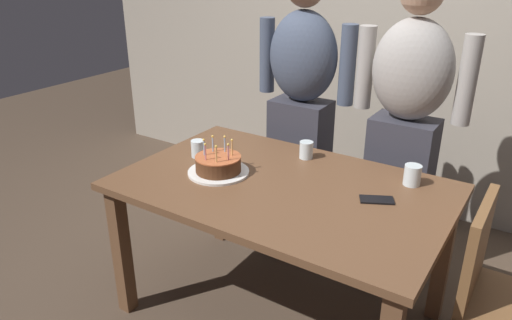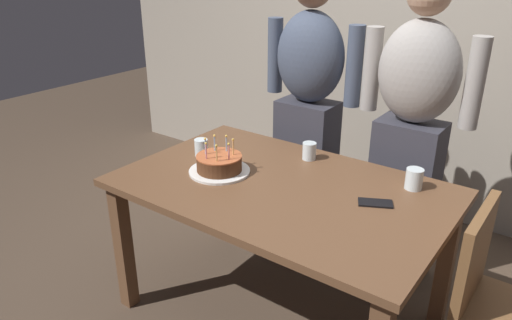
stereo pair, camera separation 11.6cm
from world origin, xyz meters
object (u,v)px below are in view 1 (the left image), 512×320
birthday_cake (218,165)px  person_woman_cardigan (405,127)px  water_glass_near (198,149)px  cell_phone (377,200)px  water_glass_far (412,175)px  water_glass_side (306,150)px  person_man_bearded (301,108)px  dining_chair (497,292)px

birthday_cake → person_woman_cardigan: 1.02m
water_glass_near → cell_phone: bearing=2.5°
water_glass_near → person_woman_cardigan: (0.87, 0.67, 0.09)m
birthday_cake → cell_phone: bearing=11.3°
birthday_cake → person_woman_cardigan: bearing=49.6°
birthday_cake → person_woman_cardigan: (0.66, 0.77, 0.09)m
birthday_cake → water_glass_far: bearing=25.2°
water_glass_far → cell_phone: water_glass_far is taller
birthday_cake → water_glass_far: birthday_cake is taller
birthday_cake → cell_phone: 0.76m
water_glass_side → person_woman_cardigan: (0.39, 0.37, 0.09)m
water_glass_far → water_glass_side: bearing=178.6°
water_glass_side → cell_phone: water_glass_side is taller
cell_phone → person_man_bearded: size_ratio=0.09×
dining_chair → water_glass_near: bearing=89.7°
person_woman_cardigan → water_glass_side: bearing=43.7°
water_glass_side → water_glass_near: bearing=-148.6°
birthday_cake → person_woman_cardigan: person_woman_cardigan is taller
cell_phone → person_woman_cardigan: size_ratio=0.09×
water_glass_near → person_woman_cardigan: size_ratio=0.05×
person_man_bearded → birthday_cake: bearing=87.5°
birthday_cake → person_man_bearded: 0.78m
person_woman_cardigan → cell_phone: bearing=98.0°
water_glass_near → cell_phone: size_ratio=0.62×
cell_phone → birthday_cake: bearing=164.0°
dining_chair → water_glass_far: bearing=57.4°
birthday_cake → water_glass_far: (0.82, 0.39, 0.01)m
birthday_cake → water_glass_near: (-0.21, 0.11, 0.00)m
water_glass_side → person_woman_cardigan: size_ratio=0.05×
water_glass_near → birthday_cake: bearing=-26.4°
person_woman_cardigan → birthday_cake: bearing=49.6°
water_glass_near → dining_chair: (1.48, -0.01, -0.27)m
water_glass_far → water_glass_side: size_ratio=1.08×
person_woman_cardigan → water_glass_far: bearing=113.1°
water_glass_near → cell_phone: (0.96, 0.04, -0.04)m
water_glass_near → water_glass_far: 1.07m
cell_phone → person_woman_cardigan: person_woman_cardigan is taller
water_glass_near → person_man_bearded: size_ratio=0.05×
birthday_cake → water_glass_side: size_ratio=3.33×
water_glass_side → person_man_bearded: 0.45m
water_glass_far → person_man_bearded: size_ratio=0.06×
water_glass_near → water_glass_far: bearing=15.1°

